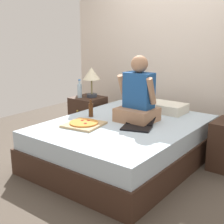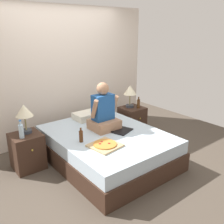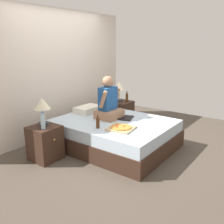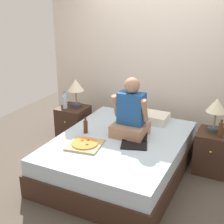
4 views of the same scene
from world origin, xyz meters
name	(u,v)px [view 2 (image 2 of 4)]	position (x,y,z in m)	size (l,w,h in m)	color
ground_plane	(107,160)	(0.00, 0.00, 0.00)	(5.83, 5.83, 0.00)	#4C4238
wall_back	(63,74)	(0.00, 1.39, 1.25)	(3.83, 0.12, 2.50)	beige
bed	(107,147)	(0.00, 0.00, 0.24)	(1.60, 2.06, 0.49)	#382319
nightstand_left	(27,151)	(-1.10, 0.58, 0.28)	(0.44, 0.47, 0.56)	#382319
lamp_on_left_nightstand	(24,113)	(-1.06, 0.63, 0.89)	(0.26, 0.26, 0.45)	#333842
water_bottle	(21,131)	(-1.18, 0.49, 0.68)	(0.07, 0.07, 0.28)	silver
nightstand_right	(132,121)	(1.10, 0.58, 0.28)	(0.44, 0.47, 0.56)	#382319
lamp_on_right_nightstand	(130,92)	(1.07, 0.63, 0.89)	(0.26, 0.26, 0.45)	#333842
beer_bottle	(139,103)	(1.17, 0.48, 0.66)	(0.06, 0.06, 0.23)	#512D14
pillow	(88,115)	(0.14, 0.75, 0.55)	(0.52, 0.34, 0.12)	silver
person_seated	(104,112)	(0.07, 0.17, 0.78)	(0.47, 0.40, 0.78)	#A37556
laptop	(119,129)	(0.22, -0.05, 0.52)	(0.43, 0.49, 0.07)	black
pizza_box	(105,145)	(-0.31, -0.37, 0.51)	(0.45, 0.45, 0.05)	tan
beer_bottle_on_bed	(81,136)	(-0.49, -0.04, 0.59)	(0.06, 0.06, 0.22)	#4C2811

